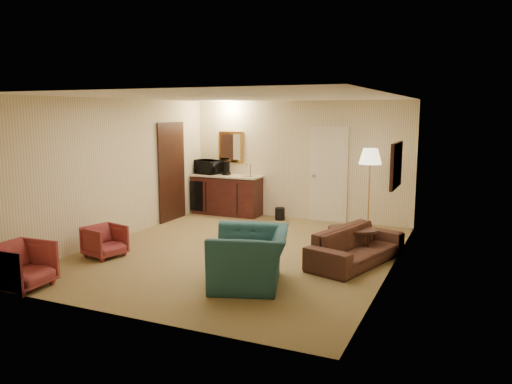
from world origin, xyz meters
TOP-DOWN VIEW (x-y plane):
  - ground at (0.00, 0.00)m, footprint 6.00×6.00m
  - room_walls at (-0.10, 0.77)m, footprint 5.02×6.01m
  - wetbar_cabinet at (-1.65, 2.72)m, footprint 1.64×0.58m
  - sofa at (1.95, 0.17)m, footprint 1.08×1.97m
  - teal_armchair at (0.83, -1.41)m, footprint 1.10×1.36m
  - rose_chair_near at (-1.90, -1.16)m, footprint 0.64×0.67m
  - rose_chair_far at (-1.90, -2.80)m, footprint 0.67×0.71m
  - coffee_table at (1.80, 0.54)m, footprint 0.89×0.65m
  - floor_lamp at (1.70, 2.31)m, footprint 0.54×0.54m
  - waste_bin at (-0.30, 2.65)m, footprint 0.26×0.26m
  - microwave at (-2.15, 2.76)m, footprint 0.66×0.48m
  - coffee_maker at (-1.66, 2.72)m, footprint 0.21×0.21m

SIDE VIEW (x-z plane):
  - ground at x=0.00m, z-range 0.00..0.00m
  - waste_bin at x=-0.30m, z-range 0.00..0.27m
  - coffee_table at x=1.80m, z-range 0.00..0.47m
  - rose_chair_near at x=-1.90m, z-range 0.00..0.58m
  - rose_chair_far at x=-1.90m, z-range 0.00..0.70m
  - sofa at x=1.95m, z-range 0.00..0.74m
  - wetbar_cabinet at x=-1.65m, z-range 0.00..0.92m
  - teal_armchair at x=0.83m, z-range 0.00..1.03m
  - floor_lamp at x=1.70m, z-range 0.00..1.67m
  - coffee_maker at x=-1.66m, z-range 0.92..1.24m
  - microwave at x=-2.15m, z-range 0.92..1.32m
  - room_walls at x=-0.10m, z-range 0.41..3.02m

